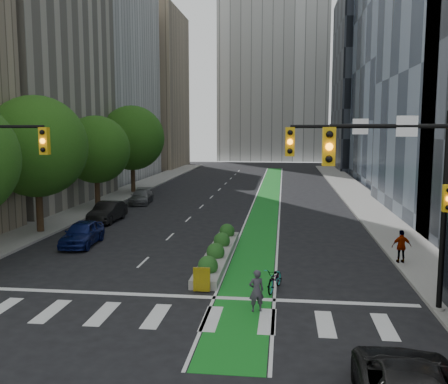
% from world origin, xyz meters
% --- Properties ---
extents(ground, '(160.00, 160.00, 0.00)m').
position_xyz_m(ground, '(0.00, 0.00, 0.00)').
color(ground, black).
rests_on(ground, ground).
extents(sidewalk_left, '(3.60, 90.00, 0.15)m').
position_xyz_m(sidewalk_left, '(-11.80, 25.00, 0.07)').
color(sidewalk_left, gray).
rests_on(sidewalk_left, ground).
extents(sidewalk_right, '(3.60, 90.00, 0.15)m').
position_xyz_m(sidewalk_right, '(11.80, 25.00, 0.07)').
color(sidewalk_right, gray).
rests_on(sidewalk_right, ground).
extents(bike_lane_paint, '(2.20, 70.00, 0.01)m').
position_xyz_m(bike_lane_paint, '(3.00, 30.00, 0.01)').
color(bike_lane_paint, '#167E21').
rests_on(bike_lane_paint, ground).
extents(building_beige, '(14.00, 18.00, 30.00)m').
position_xyz_m(building_beige, '(-20.00, 24.00, 15.00)').
color(building_beige, '#B7AD99').
rests_on(building_beige, ground).
extents(building_tan_far, '(14.00, 16.00, 26.00)m').
position_xyz_m(building_tan_far, '(-20.00, 66.00, 13.00)').
color(building_tan_far, tan).
rests_on(building_tan_far, ground).
extents(building_glass_far, '(14.00, 24.00, 42.00)m').
position_xyz_m(building_glass_far, '(21.00, 45.00, 21.00)').
color(building_glass_far, '#19212D').
rests_on(building_glass_far, ground).
extents(building_dark_end, '(14.00, 18.00, 28.00)m').
position_xyz_m(building_dark_end, '(20.00, 68.00, 14.00)').
color(building_dark_end, black).
rests_on(building_dark_end, ground).
extents(tree_mid, '(6.40, 6.40, 8.78)m').
position_xyz_m(tree_mid, '(-11.00, 12.00, 5.57)').
color(tree_mid, black).
rests_on(tree_mid, ground).
extents(tree_midfar, '(5.60, 5.60, 7.76)m').
position_xyz_m(tree_midfar, '(-11.00, 22.00, 4.95)').
color(tree_midfar, black).
rests_on(tree_midfar, ground).
extents(tree_far, '(6.60, 6.60, 9.00)m').
position_xyz_m(tree_far, '(-11.00, 32.00, 5.69)').
color(tree_far, black).
rests_on(tree_far, ground).
extents(signal_right, '(5.82, 0.51, 7.20)m').
position_xyz_m(signal_right, '(8.67, 0.47, 4.80)').
color(signal_right, black).
rests_on(signal_right, ground).
extents(median_planter, '(1.20, 10.26, 1.10)m').
position_xyz_m(median_planter, '(1.20, 7.04, 0.37)').
color(median_planter, gray).
rests_on(median_planter, ground).
extents(bicycle, '(1.08, 1.97, 0.98)m').
position_xyz_m(bicycle, '(4.20, 2.43, 0.49)').
color(bicycle, gray).
rests_on(bicycle, ground).
extents(cyclist, '(0.68, 0.56, 1.59)m').
position_xyz_m(cyclist, '(3.56, -0.09, 0.80)').
color(cyclist, '#3A3540').
rests_on(cyclist, ground).
extents(parked_car_left_near, '(1.90, 4.25, 1.42)m').
position_xyz_m(parked_car_left_near, '(-7.00, 9.16, 0.71)').
color(parked_car_left_near, '#0D174F').
rests_on(parked_car_left_near, ground).
extents(parked_car_left_mid, '(1.65, 4.41, 1.44)m').
position_xyz_m(parked_car_left_mid, '(-8.09, 16.33, 0.72)').
color(parked_car_left_mid, black).
rests_on(parked_car_left_mid, ground).
extents(parked_car_left_far, '(2.17, 4.43, 1.24)m').
position_xyz_m(parked_car_left_far, '(-8.15, 25.14, 0.62)').
color(parked_car_left_far, '#545659').
rests_on(parked_car_left_far, ground).
extents(pedestrian_far, '(0.99, 0.48, 1.63)m').
position_xyz_m(pedestrian_far, '(10.30, 6.96, 0.96)').
color(pedestrian_far, gray).
rests_on(pedestrian_far, sidewalk_right).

